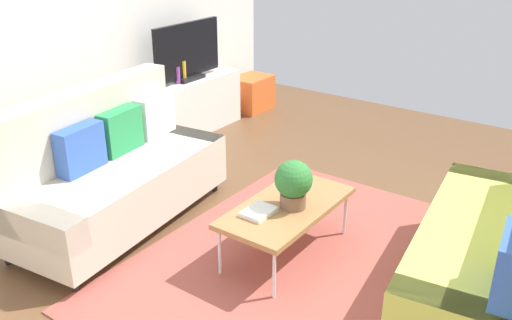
# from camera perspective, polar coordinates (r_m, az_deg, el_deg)

# --- Properties ---
(ground_plane) EXTENTS (7.68, 7.68, 0.00)m
(ground_plane) POSITION_cam_1_polar(r_m,az_deg,el_deg) (4.20, 4.35, -10.20)
(ground_plane) COLOR brown
(wall_far) EXTENTS (6.40, 0.12, 2.90)m
(wall_far) POSITION_cam_1_polar(r_m,az_deg,el_deg) (5.55, -21.21, 12.95)
(wall_far) COLOR white
(wall_far) RESTS_ON ground_plane
(area_rug) EXTENTS (2.90, 2.20, 0.01)m
(area_rug) POSITION_cam_1_polar(r_m,az_deg,el_deg) (4.14, 5.04, -10.68)
(area_rug) COLOR #9E4C42
(area_rug) RESTS_ON ground_plane
(couch_beige) EXTENTS (1.99, 1.06, 1.10)m
(couch_beige) POSITION_cam_1_polar(r_m,az_deg,el_deg) (4.64, -14.50, -1.11)
(couch_beige) COLOR beige
(couch_beige) RESTS_ON ground_plane
(couch_green) EXTENTS (1.99, 1.08, 1.10)m
(couch_green) POSITION_cam_1_polar(r_m,az_deg,el_deg) (3.85, 23.99, -8.14)
(couch_green) COLOR #C1CC51
(couch_green) RESTS_ON ground_plane
(coffee_table) EXTENTS (1.10, 0.56, 0.42)m
(coffee_table) POSITION_cam_1_polar(r_m,az_deg,el_deg) (4.07, 3.19, -4.95)
(coffee_table) COLOR #9E7042
(coffee_table) RESTS_ON ground_plane
(tv_console) EXTENTS (1.40, 0.44, 0.64)m
(tv_console) POSITION_cam_1_polar(r_m,az_deg,el_deg) (6.53, -6.92, 5.55)
(tv_console) COLOR silver
(tv_console) RESTS_ON ground_plane
(tv) EXTENTS (1.00, 0.20, 0.64)m
(tv) POSITION_cam_1_polar(r_m,az_deg,el_deg) (6.35, -7.06, 10.94)
(tv) COLOR black
(tv) RESTS_ON tv_console
(storage_trunk) EXTENTS (0.52, 0.40, 0.44)m
(storage_trunk) POSITION_cam_1_polar(r_m,az_deg,el_deg) (7.31, -0.45, 6.88)
(storage_trunk) COLOR orange
(storage_trunk) RESTS_ON ground_plane
(potted_plant) EXTENTS (0.27, 0.27, 0.36)m
(potted_plant) POSITION_cam_1_polar(r_m,az_deg,el_deg) (3.94, 3.87, -2.33)
(potted_plant) COLOR brown
(potted_plant) RESTS_ON coffee_table
(table_book_0) EXTENTS (0.24, 0.18, 0.03)m
(table_book_0) POSITION_cam_1_polar(r_m,az_deg,el_deg) (3.92, 0.27, -5.35)
(table_book_0) COLOR silver
(table_book_0) RESTS_ON coffee_table
(vase_0) EXTENTS (0.14, 0.14, 0.18)m
(vase_0) POSITION_cam_1_polar(r_m,az_deg,el_deg) (6.05, -11.18, 7.84)
(vase_0) COLOR #B24C4C
(vase_0) RESTS_ON tv_console
(vase_1) EXTENTS (0.13, 0.13, 0.15)m
(vase_1) POSITION_cam_1_polar(r_m,az_deg,el_deg) (6.19, -9.85, 8.18)
(vase_1) COLOR #33B29E
(vase_1) RESTS_ON tv_console
(bottle_0) EXTENTS (0.05, 0.05, 0.19)m
(bottle_0) POSITION_cam_1_polar(r_m,az_deg,el_deg) (6.25, -8.03, 8.62)
(bottle_0) COLOR purple
(bottle_0) RESTS_ON tv_console
(bottle_1) EXTENTS (0.05, 0.05, 0.23)m
(bottle_1) POSITION_cam_1_polar(r_m,az_deg,el_deg) (6.32, -7.42, 9.02)
(bottle_1) COLOR gold
(bottle_1) RESTS_ON tv_console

